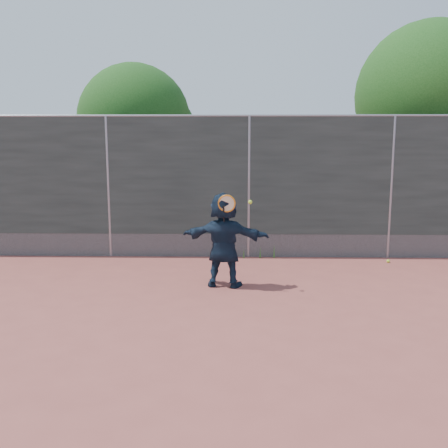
{
  "coord_description": "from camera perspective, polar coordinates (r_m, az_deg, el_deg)",
  "views": [
    {
      "loc": [
        -0.29,
        -7.07,
        2.48
      ],
      "look_at": [
        -0.48,
        1.28,
        1.09
      ],
      "focal_mm": 40.0,
      "sensor_mm": 36.0,
      "label": 1
    }
  ],
  "objects": [
    {
      "name": "tree_left",
      "position": [
        13.87,
        -9.52,
        11.24
      ],
      "size": [
        3.15,
        3.0,
        4.53
      ],
      "color": "#382314",
      "rests_on": "ground"
    },
    {
      "name": "swing_action",
      "position": [
        8.22,
        0.57,
        2.25
      ],
      "size": [
        0.57,
        0.13,
        0.51
      ],
      "color": "orange",
      "rests_on": "ground"
    },
    {
      "name": "ball_ground",
      "position": [
        10.85,
        18.26,
        -4.05
      ],
      "size": [
        0.07,
        0.07,
        0.07
      ],
      "primitive_type": "sphere",
      "color": "#BCE633",
      "rests_on": "ground"
    },
    {
      "name": "ground",
      "position": [
        7.5,
        3.49,
        -9.87
      ],
      "size": [
        80.0,
        80.0,
        0.0
      ],
      "primitive_type": "plane",
      "color": "#9E4C42",
      "rests_on": "ground"
    },
    {
      "name": "player",
      "position": [
        8.52,
        0.0,
        -1.81
      ],
      "size": [
        1.57,
        0.72,
        1.63
      ],
      "primitive_type": "imported",
      "rotation": [
        0.0,
        0.0,
        2.98
      ],
      "color": "#142337",
      "rests_on": "ground"
    },
    {
      "name": "tree_right",
      "position": [
        13.79,
        23.05,
        12.93
      ],
      "size": [
        3.78,
        3.6,
        5.39
      ],
      "color": "#382314",
      "rests_on": "ground"
    },
    {
      "name": "weed_clump",
      "position": [
        10.73,
        4.39,
        -3.2
      ],
      "size": [
        0.68,
        0.07,
        0.3
      ],
      "color": "#387226",
      "rests_on": "ground"
    },
    {
      "name": "fence",
      "position": [
        10.61,
        2.86,
        4.6
      ],
      "size": [
        20.0,
        0.06,
        3.03
      ],
      "color": "#38423D",
      "rests_on": "ground"
    }
  ]
}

